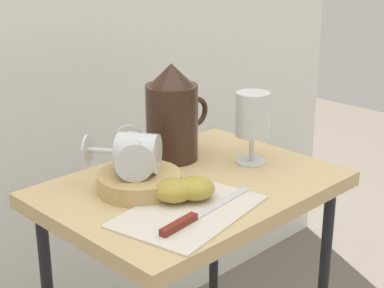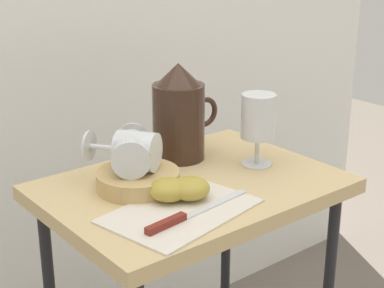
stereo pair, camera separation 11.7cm
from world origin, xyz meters
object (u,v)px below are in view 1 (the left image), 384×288
pitcher (172,121)px  basket_tray (140,182)px  table (192,219)px  wine_glass_upright (252,118)px  wine_glass_tipped_near (133,155)px  wine_glass_tipped_far (136,153)px  apple_half_left (174,190)px  apple_half_right (195,188)px  knife (195,216)px

pitcher → basket_tray: bearing=-153.0°
table → wine_glass_upright: size_ratio=4.65×
wine_glass_upright → wine_glass_tipped_near: bearing=167.2°
wine_glass_tipped_far → pitcher: bearing=23.8°
pitcher → apple_half_left: bearing=-132.5°
table → pitcher: size_ratio=3.42×
pitcher → apple_half_left: (-0.16, -0.17, -0.06)m
apple_half_left → wine_glass_tipped_near: bearing=100.6°
pitcher → apple_half_right: size_ratio=2.86×
wine_glass_tipped_near → wine_glass_tipped_far: size_ratio=1.00×
table → wine_glass_tipped_far: size_ratio=4.64×
table → apple_half_right: size_ratio=9.80×
wine_glass_tipped_near → knife: 0.18m
pitcher → apple_half_left: size_ratio=2.86×
wine_glass_upright → apple_half_right: (-0.22, -0.05, -0.07)m
basket_tray → wine_glass_tipped_near: wine_glass_tipped_near is taller
wine_glass_tipped_far → table: bearing=-28.6°
wine_glass_tipped_near → knife: (-0.01, -0.17, -0.06)m
wine_glass_upright → table: bearing=175.4°
apple_half_left → basket_tray: bearing=96.1°
table → apple_half_right: (-0.06, -0.06, 0.11)m
wine_glass_tipped_far → apple_half_right: wine_glass_tipped_far is taller
basket_tray → apple_half_right: apple_half_right is taller
pitcher → knife: (-0.18, -0.25, -0.08)m
apple_half_right → wine_glass_tipped_near: bearing=114.4°
table → wine_glass_upright: wine_glass_upright is taller
basket_tray → wine_glass_tipped_near: bearing=137.3°
pitcher → apple_half_right: 0.23m
pitcher → wine_glass_upright: size_ratio=1.36×
pitcher → apple_half_left: 0.24m
wine_glass_upright → wine_glass_tipped_near: (-0.27, 0.06, -0.03)m
table → wine_glass_tipped_near: wine_glass_tipped_near is taller
basket_tray → knife: bearing=-95.8°
wine_glass_tipped_near → wine_glass_tipped_far: bearing=23.4°
wine_glass_upright → apple_half_right: size_ratio=2.11×
wine_glass_tipped_near → apple_half_right: 0.13m
wine_glass_tipped_far → apple_half_left: size_ratio=2.11×
table → pitcher: 0.22m
basket_tray → wine_glass_tipped_near: size_ratio=1.04×
apple_half_left → knife: apple_half_left is taller
table → apple_half_left: (-0.09, -0.04, 0.11)m
basket_tray → apple_half_right: (0.04, -0.11, 0.01)m
basket_tray → wine_glass_upright: (0.26, -0.05, 0.08)m
basket_tray → wine_glass_tipped_near: 0.06m
table → pitcher: (0.06, 0.12, 0.17)m
knife → apple_half_left: bearing=71.8°
basket_tray → apple_half_left: 0.09m
basket_tray → knife: basket_tray is taller
table → pitcher: pitcher is taller
wine_glass_tipped_near → wine_glass_upright: bearing=-12.8°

